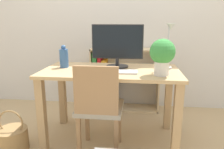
# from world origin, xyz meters

# --- Properties ---
(ground_plane) EXTENTS (10.00, 10.00, 0.00)m
(ground_plane) POSITION_xyz_m (0.00, 0.00, 0.00)
(ground_plane) COLOR tan
(wall_back) EXTENTS (8.00, 0.05, 2.60)m
(wall_back) POSITION_xyz_m (0.00, 0.98, 1.30)
(wall_back) COLOR silver
(wall_back) RESTS_ON ground_plane
(desk) EXTENTS (1.31, 0.68, 0.73)m
(desk) POSITION_xyz_m (0.00, 0.00, 0.59)
(desk) COLOR tan
(desk) RESTS_ON ground_plane
(monitor) EXTENTS (0.51, 0.22, 0.42)m
(monitor) POSITION_xyz_m (0.05, 0.13, 0.96)
(monitor) COLOR #232326
(monitor) RESTS_ON desk
(keyboard) EXTENTS (0.40, 0.14, 0.02)m
(keyboard) POSITION_xyz_m (0.06, -0.11, 0.74)
(keyboard) COLOR silver
(keyboard) RESTS_ON desk
(vase) EXTENTS (0.09, 0.09, 0.23)m
(vase) POSITION_xyz_m (-0.48, 0.05, 0.83)
(vase) COLOR #33598C
(vase) RESTS_ON desk
(desk_lamp) EXTENTS (0.10, 0.19, 0.43)m
(desk_lamp) POSITION_xyz_m (0.54, 0.05, 0.99)
(desk_lamp) COLOR #B7B7BC
(desk_lamp) RESTS_ON desk
(potted_plant) EXTENTS (0.22, 0.22, 0.31)m
(potted_plant) POSITION_xyz_m (0.46, -0.17, 0.91)
(potted_plant) COLOR silver
(potted_plant) RESTS_ON desk
(chair) EXTENTS (0.40, 0.40, 0.85)m
(chair) POSITION_xyz_m (-0.07, -0.29, 0.46)
(chair) COLOR #9E937F
(chair) RESTS_ON ground_plane
(bookshelf) EXTENTS (0.90, 0.28, 0.83)m
(bookshelf) POSITION_xyz_m (-0.08, 0.80, 0.37)
(bookshelf) COLOR #D8BC8C
(bookshelf) RESTS_ON ground_plane
(basket) EXTENTS (0.28, 0.28, 0.40)m
(basket) POSITION_xyz_m (-0.89, -0.32, 0.11)
(basket) COLOR #997547
(basket) RESTS_ON ground_plane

